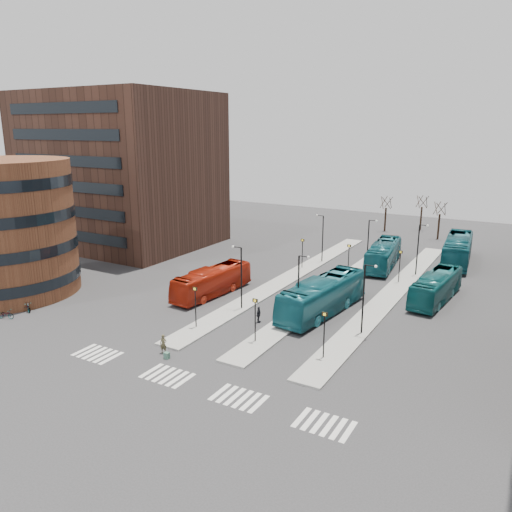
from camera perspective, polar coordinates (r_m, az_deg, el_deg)
The scene contains 23 objects.
ground at distance 33.87m, azimuth -13.26°, elevation -16.33°, with size 160.00×160.00×0.00m, color #2B2B2E.
island_left at distance 58.89m, azimuth 3.98°, elevation -2.36°, with size 2.50×45.00×0.15m, color gray.
island_mid at distance 56.65m, azimuth 9.45°, elevation -3.22°, with size 2.50×45.00×0.15m, color gray.
island_right at distance 54.97m, azimuth 15.31°, elevation -4.10°, with size 2.50×45.00×0.15m, color gray.
suitcase at distance 39.38m, azimuth -10.17°, elevation -11.13°, with size 0.40×0.32×0.50m, color navy.
red_bus at distance 52.47m, azimuth -5.03°, elevation -2.91°, with size 2.47×10.57×2.95m, color #A7200C.
teal_bus_a at distance 47.56m, azimuth 7.65°, elevation -4.51°, with size 2.92×12.50×3.48m, color #155C69.
teal_bus_b at distance 64.56m, azimuth 14.35°, elevation 0.15°, with size 2.72×11.64×3.24m, color #145964.
teal_bus_c at distance 53.65m, azimuth 19.89°, elevation -3.35°, with size 2.49×10.63×2.96m, color #12575A.
teal_bus_d at distance 69.38m, azimuth 22.05°, elevation 0.67°, with size 3.03×12.93×3.60m, color #135560.
traveller at distance 40.10m, azimuth -10.54°, elevation -9.85°, with size 0.56×0.37×1.53m, color #4B462D.
commuter_a at distance 51.72m, azimuth -5.02°, elevation -3.87°, with size 0.85×0.66×1.74m, color black.
commuter_b at distance 45.27m, azimuth 0.30°, elevation -6.71°, with size 0.88×0.37×1.50m, color black.
commuter_c at distance 43.48m, azimuth 4.14°, elevation -7.63°, with size 1.01×0.58×1.56m, color black.
bicycle_near at distance 51.71m, azimuth -26.70°, elevation -5.97°, with size 0.56×1.60×0.84m, color gray.
bicycle_mid at distance 52.85m, azimuth -24.66°, elevation -5.19°, with size 0.49×1.73×1.04m, color gray.
bicycle_far at distance 52.81m, azimuth -24.76°, elevation -5.29°, with size 0.61×1.74×0.91m, color gray.
crosswalk_stripes at distance 35.49m, azimuth -6.58°, elevation -14.47°, with size 22.35×2.40×0.01m.
round_building at distance 58.37m, azimuth -27.26°, elevation 2.88°, with size 15.16×15.16×14.00m.
office_block at distance 77.52m, azimuth -15.08°, elevation 9.49°, with size 25.00×20.12×22.00m.
sign_poles at distance 49.89m, azimuth 6.26°, elevation -2.75°, with size 12.45×22.12×3.65m.
lamp_posts at distance 53.66m, azimuth 9.48°, elevation -0.32°, with size 14.04×20.24×6.12m.
bare_trees at distance 86.50m, azimuth 17.68°, elevation 4.25°, with size 10.97×8.14×5.90m.
Camera 1 is at (20.58, -20.72, 17.16)m, focal length 35.00 mm.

